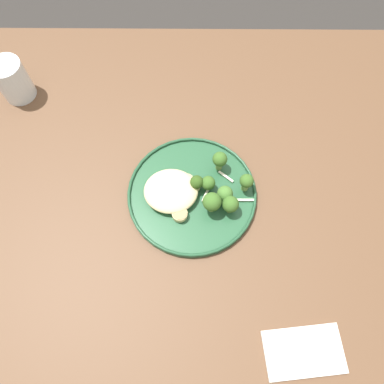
{
  "coord_description": "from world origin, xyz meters",
  "views": [
    {
      "loc": [
        -0.03,
        -0.35,
        1.52
      ],
      "look_at": [
        -0.04,
        -0.01,
        0.76
      ],
      "focal_mm": 34.89,
      "sensor_mm": 36.0,
      "label": 1
    }
  ],
  "objects_px": {
    "seared_scallop_tilted_round": "(166,198)",
    "broccoli_floret_small_sprig": "(212,202)",
    "seared_scallop_on_noodles": "(175,188)",
    "broccoli_floret_beside_noodles": "(230,204)",
    "seared_scallop_half_hidden": "(165,178)",
    "seared_scallop_rear_pale": "(180,214)",
    "broccoli_floret_right_tilted": "(209,184)",
    "seared_scallop_center_golden": "(188,180)",
    "dinner_plate": "(192,194)",
    "broccoli_floret_split_head": "(220,160)",
    "folded_napkin": "(304,352)",
    "seared_scallop_right_edge": "(195,187)",
    "broccoli_floret_front_edge": "(225,194)",
    "broccoli_floret_rear_charred": "(246,184)",
    "broccoli_floret_center_pile": "(197,181)",
    "water_glass": "(14,82)"
  },
  "relations": [
    {
      "from": "seared_scallop_center_golden",
      "to": "broccoli_floret_beside_noodles",
      "type": "height_order",
      "value": "broccoli_floret_beside_noodles"
    },
    {
      "from": "broccoli_floret_front_edge",
      "to": "folded_napkin",
      "type": "bearing_deg",
      "value": -65.28
    },
    {
      "from": "broccoli_floret_small_sprig",
      "to": "folded_napkin",
      "type": "height_order",
      "value": "broccoli_floret_small_sprig"
    },
    {
      "from": "seared_scallop_on_noodles",
      "to": "folded_napkin",
      "type": "relative_size",
      "value": 0.18
    },
    {
      "from": "seared_scallop_half_hidden",
      "to": "seared_scallop_tilted_round",
      "type": "bearing_deg",
      "value": -85.42
    },
    {
      "from": "seared_scallop_half_hidden",
      "to": "seared_scallop_right_edge",
      "type": "distance_m",
      "value": 0.07
    },
    {
      "from": "seared_scallop_half_hidden",
      "to": "broccoli_floret_front_edge",
      "type": "xyz_separation_m",
      "value": [
        0.13,
        -0.05,
        0.02
      ]
    },
    {
      "from": "broccoli_floret_front_edge",
      "to": "broccoli_floret_small_sprig",
      "type": "xyz_separation_m",
      "value": [
        -0.03,
        -0.02,
        0.01
      ]
    },
    {
      "from": "seared_scallop_center_golden",
      "to": "broccoli_floret_split_head",
      "type": "relative_size",
      "value": 0.46
    },
    {
      "from": "broccoli_floret_center_pile",
      "to": "broccoli_floret_right_tilted",
      "type": "xyz_separation_m",
      "value": [
        0.03,
        -0.01,
        -0.0
      ]
    },
    {
      "from": "broccoli_floret_front_edge",
      "to": "broccoli_floret_beside_noodles",
      "type": "height_order",
      "value": "broccoli_floret_beside_noodles"
    },
    {
      "from": "broccoli_floret_split_head",
      "to": "broccoli_floret_right_tilted",
      "type": "distance_m",
      "value": 0.06
    },
    {
      "from": "seared_scallop_on_noodles",
      "to": "water_glass",
      "type": "xyz_separation_m",
      "value": [
        -0.41,
        0.28,
        0.02
      ]
    },
    {
      "from": "seared_scallop_tilted_round",
      "to": "dinner_plate",
      "type": "bearing_deg",
      "value": 14.82
    },
    {
      "from": "broccoli_floret_right_tilted",
      "to": "seared_scallop_on_noodles",
      "type": "bearing_deg",
      "value": -176.17
    },
    {
      "from": "seared_scallop_rear_pale",
      "to": "broccoli_floret_split_head",
      "type": "relative_size",
      "value": 0.59
    },
    {
      "from": "dinner_plate",
      "to": "seared_scallop_center_golden",
      "type": "xyz_separation_m",
      "value": [
        -0.01,
        0.03,
        0.01
      ]
    },
    {
      "from": "broccoli_floret_beside_noodles",
      "to": "seared_scallop_center_golden",
      "type": "bearing_deg",
      "value": 143.37
    },
    {
      "from": "broccoli_floret_front_edge",
      "to": "seared_scallop_center_golden",
      "type": "bearing_deg",
      "value": 152.64
    },
    {
      "from": "seared_scallop_rear_pale",
      "to": "broccoli_floret_rear_charred",
      "type": "bearing_deg",
      "value": 23.45
    },
    {
      "from": "broccoli_floret_rear_charred",
      "to": "seared_scallop_half_hidden",
      "type": "bearing_deg",
      "value": 171.96
    },
    {
      "from": "seared_scallop_rear_pale",
      "to": "broccoli_floret_split_head",
      "type": "distance_m",
      "value": 0.15
    },
    {
      "from": "seared_scallop_rear_pale",
      "to": "seared_scallop_tilted_round",
      "type": "relative_size",
      "value": 1.22
    },
    {
      "from": "water_glass",
      "to": "seared_scallop_center_golden",
      "type": "bearing_deg",
      "value": -30.34
    },
    {
      "from": "seared_scallop_rear_pale",
      "to": "broccoli_floret_center_pile",
      "type": "xyz_separation_m",
      "value": [
        0.04,
        0.07,
        0.02
      ]
    },
    {
      "from": "seared_scallop_half_hidden",
      "to": "broccoli_floret_right_tilted",
      "type": "height_order",
      "value": "broccoli_floret_right_tilted"
    },
    {
      "from": "seared_scallop_tilted_round",
      "to": "broccoli_floret_small_sprig",
      "type": "height_order",
      "value": "broccoli_floret_small_sprig"
    },
    {
      "from": "seared_scallop_right_edge",
      "to": "broccoli_floret_front_edge",
      "type": "relative_size",
      "value": 0.52
    },
    {
      "from": "broccoli_floret_split_head",
      "to": "seared_scallop_tilted_round",
      "type": "bearing_deg",
      "value": -145.39
    },
    {
      "from": "broccoli_floret_split_head",
      "to": "water_glass",
      "type": "relative_size",
      "value": 0.55
    },
    {
      "from": "seared_scallop_tilted_round",
      "to": "broccoli_floret_right_tilted",
      "type": "xyz_separation_m",
      "value": [
        0.1,
        0.03,
        0.02
      ]
    },
    {
      "from": "water_glass",
      "to": "folded_napkin",
      "type": "distance_m",
      "value": 0.9
    },
    {
      "from": "seared_scallop_on_noodles",
      "to": "broccoli_floret_beside_noodles",
      "type": "distance_m",
      "value": 0.13
    },
    {
      "from": "seared_scallop_on_noodles",
      "to": "broccoli_floret_right_tilted",
      "type": "distance_m",
      "value": 0.08
    },
    {
      "from": "seared_scallop_on_noodles",
      "to": "broccoli_floret_beside_noodles",
      "type": "relative_size",
      "value": 0.51
    },
    {
      "from": "seared_scallop_tilted_round",
      "to": "seared_scallop_right_edge",
      "type": "bearing_deg",
      "value": 22.57
    },
    {
      "from": "seared_scallop_tilted_round",
      "to": "broccoli_floret_small_sprig",
      "type": "distance_m",
      "value": 0.11
    },
    {
      "from": "dinner_plate",
      "to": "seared_scallop_on_noodles",
      "type": "height_order",
      "value": "seared_scallop_on_noodles"
    },
    {
      "from": "seared_scallop_on_noodles",
      "to": "seared_scallop_half_hidden",
      "type": "relative_size",
      "value": 0.82
    },
    {
      "from": "broccoli_floret_rear_charred",
      "to": "folded_napkin",
      "type": "distance_m",
      "value": 0.35
    },
    {
      "from": "broccoli_floret_front_edge",
      "to": "seared_scallop_on_noodles",
      "type": "bearing_deg",
      "value": 169.87
    },
    {
      "from": "broccoli_floret_beside_noodles",
      "to": "broccoli_floret_small_sprig",
      "type": "bearing_deg",
      "value": 176.93
    },
    {
      "from": "dinner_plate",
      "to": "broccoli_floret_rear_charred",
      "type": "relative_size",
      "value": 5.31
    },
    {
      "from": "broccoli_floret_front_edge",
      "to": "broccoli_floret_beside_noodles",
      "type": "xyz_separation_m",
      "value": [
        0.01,
        -0.03,
        0.0
      ]
    },
    {
      "from": "broccoli_floret_center_pile",
      "to": "broccoli_floret_small_sprig",
      "type": "distance_m",
      "value": 0.06
    },
    {
      "from": "seared_scallop_rear_pale",
      "to": "water_glass",
      "type": "height_order",
      "value": "water_glass"
    },
    {
      "from": "seared_scallop_rear_pale",
      "to": "broccoli_floret_center_pile",
      "type": "distance_m",
      "value": 0.08
    },
    {
      "from": "broccoli_floret_rear_charred",
      "to": "seared_scallop_on_noodles",
      "type": "bearing_deg",
      "value": -179.24
    },
    {
      "from": "seared_scallop_half_hidden",
      "to": "folded_napkin",
      "type": "bearing_deg",
      "value": -52.4
    },
    {
      "from": "dinner_plate",
      "to": "seared_scallop_center_golden",
      "type": "height_order",
      "value": "seared_scallop_center_golden"
    }
  ]
}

